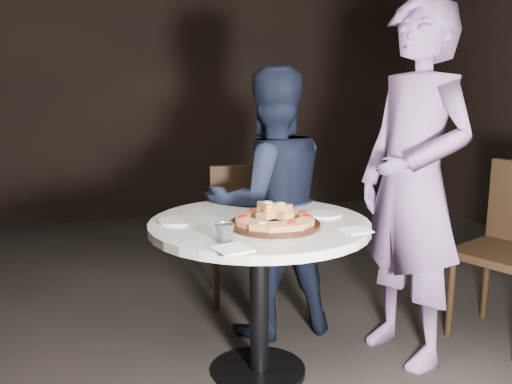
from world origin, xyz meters
TOP-DOWN VIEW (x-y plane):
  - floor at (0.00, 0.00)m, footprint 7.00×7.00m
  - table at (-0.04, 0.10)m, footprint 1.05×1.05m
  - serving_board at (-0.00, -0.01)m, footprint 0.42×0.42m
  - focaccia_pile at (-0.00, -0.01)m, footprint 0.37×0.36m
  - plate_left at (-0.40, 0.21)m, footprint 0.20×0.20m
  - plate_right at (0.30, 0.11)m, footprint 0.20×0.20m
  - water_glass at (-0.28, -0.17)m, footprint 0.11×0.11m
  - napkin_near at (-0.28, -0.28)m, footprint 0.17×0.17m
  - napkin_far at (0.31, -0.19)m, footprint 0.12×0.12m
  - chair_far at (0.15, 0.96)m, footprint 0.51×0.53m
  - diner_navy at (0.17, 0.55)m, footprint 0.74×0.59m
  - diner_teal at (0.76, 0.05)m, footprint 0.56×0.74m

SIDE VIEW (x-z plane):
  - floor at x=0.00m, z-range 0.00..0.00m
  - chair_far at x=0.15m, z-range 0.07..0.99m
  - table at x=-0.04m, z-range 0.24..1.02m
  - diner_navy at x=0.17m, z-range 0.00..1.50m
  - napkin_far at x=0.31m, z-range 0.78..0.78m
  - napkin_near at x=-0.28m, z-range 0.78..0.79m
  - plate_right at x=0.30m, z-range 0.78..0.79m
  - plate_left at x=-0.40m, z-range 0.78..0.79m
  - serving_board at x=0.00m, z-range 0.78..0.80m
  - water_glass at x=-0.28m, z-range 0.78..0.86m
  - focaccia_pile at x=0.00m, z-range 0.78..0.88m
  - diner_teal at x=0.76m, z-range 0.00..1.83m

